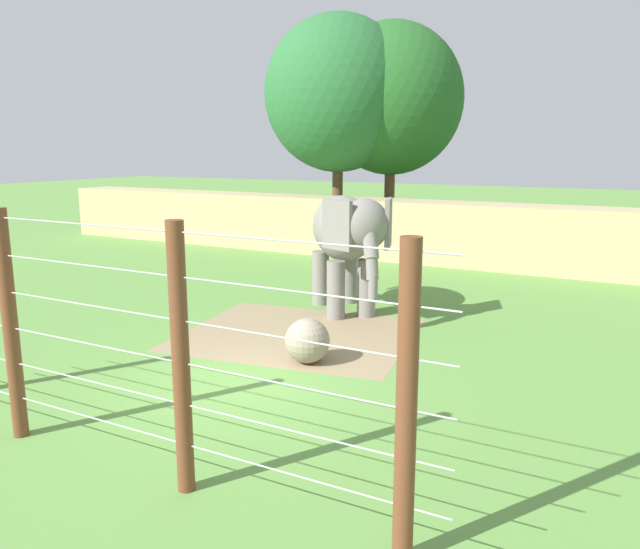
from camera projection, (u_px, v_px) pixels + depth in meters
name	position (u px, v px, depth m)	size (l,w,h in m)	color
ground_plane	(239.00, 385.00, 10.94)	(120.00, 120.00, 0.00)	#609342
dirt_patch	(298.00, 334.00, 13.90)	(4.98, 4.33, 0.01)	#937F5B
embankment_wall	(455.00, 233.00, 22.09)	(36.00, 1.80, 2.19)	tan
elephant	(347.00, 235.00, 15.30)	(3.30, 3.42, 2.99)	gray
enrichment_ball	(307.00, 341.00, 11.99)	(0.88, 0.88, 0.88)	gray
cable_fence	(91.00, 342.00, 7.95)	(9.45, 0.21, 3.31)	brown
tree_far_left	(338.00, 94.00, 25.54)	(6.06, 6.06, 9.43)	brown
tree_left_of_centre	(391.00, 99.00, 25.94)	(5.96, 5.96, 9.21)	brown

